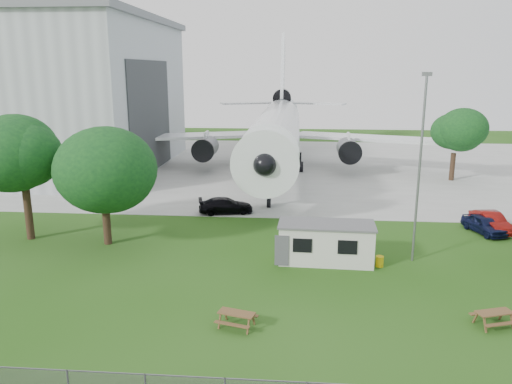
# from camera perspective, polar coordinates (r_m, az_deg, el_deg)

# --- Properties ---
(ground) EXTENTS (160.00, 160.00, 0.00)m
(ground) POSITION_cam_1_polar(r_m,az_deg,el_deg) (28.26, 3.40, -11.94)
(ground) COLOR #365F21
(concrete_apron) EXTENTS (120.00, 46.00, 0.03)m
(concrete_apron) POSITION_cam_1_polar(r_m,az_deg,el_deg) (64.62, 4.26, 2.91)
(concrete_apron) COLOR #B7B7B2
(concrete_apron) RESTS_ON ground
(airliner) EXTENTS (46.36, 47.73, 17.69)m
(airliner) POSITION_cam_1_polar(r_m,az_deg,el_deg) (61.74, 2.46, 7.35)
(airliner) COLOR white
(airliner) RESTS_ON ground
(site_cabin) EXTENTS (6.80, 2.94, 2.62)m
(site_cabin) POSITION_cam_1_polar(r_m,az_deg,el_deg) (32.95, 8.03, -5.73)
(site_cabin) COLOR beige
(site_cabin) RESTS_ON ground
(picnic_west) EXTENTS (2.14, 1.93, 0.76)m
(picnic_west) POSITION_cam_1_polar(r_m,az_deg,el_deg) (25.39, -2.22, -15.11)
(picnic_west) COLOR brown
(picnic_west) RESTS_ON ground
(picnic_east) EXTENTS (2.17, 1.97, 0.76)m
(picnic_east) POSITION_cam_1_polar(r_m,az_deg,el_deg) (27.98, 25.44, -13.64)
(picnic_east) COLOR brown
(picnic_east) RESTS_ON ground
(lamp_mast) EXTENTS (0.16, 0.16, 12.00)m
(lamp_mast) POSITION_cam_1_polar(r_m,az_deg,el_deg) (33.17, 18.16, 2.25)
(lamp_mast) COLOR slate
(lamp_mast) RESTS_ON ground
(tree_west_big) EXTENTS (7.16, 7.16, 10.25)m
(tree_west_big) POSITION_cam_1_polar(r_m,az_deg,el_deg) (39.43, -25.25, 4.33)
(tree_west_big) COLOR #382619
(tree_west_big) RESTS_ON ground
(tree_west_small) EXTENTS (7.53, 7.53, 8.79)m
(tree_west_small) POSITION_cam_1_polar(r_m,az_deg,el_deg) (36.52, -17.07, 1.77)
(tree_west_small) COLOR #382619
(tree_west_small) RESTS_ON ground
(tree_far_apron) EXTENTS (5.71, 5.71, 8.22)m
(tree_far_apron) POSITION_cam_1_polar(r_m,az_deg,el_deg) (59.92, 21.84, 6.25)
(tree_far_apron) COLOR #382619
(tree_far_apron) RESTS_ON ground
(car_ne_hatch) EXTENTS (2.79, 4.32, 1.37)m
(car_ne_hatch) POSITION_cam_1_polar(r_m,az_deg,el_deg) (42.14, 24.61, -3.41)
(car_ne_hatch) COLOR black
(car_ne_hatch) RESTS_ON ground
(car_ne_sedan) EXTENTS (2.17, 4.62, 1.46)m
(car_ne_sedan) POSITION_cam_1_polar(r_m,az_deg,el_deg) (42.93, 25.25, -3.10)
(car_ne_sedan) COLOR maroon
(car_ne_sedan) RESTS_ON ground
(car_apron_van) EXTENTS (5.02, 2.91, 1.37)m
(car_apron_van) POSITION_cam_1_polar(r_m,az_deg,el_deg) (43.64, -3.48, -1.56)
(car_apron_van) COLOR black
(car_apron_van) RESTS_ON ground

